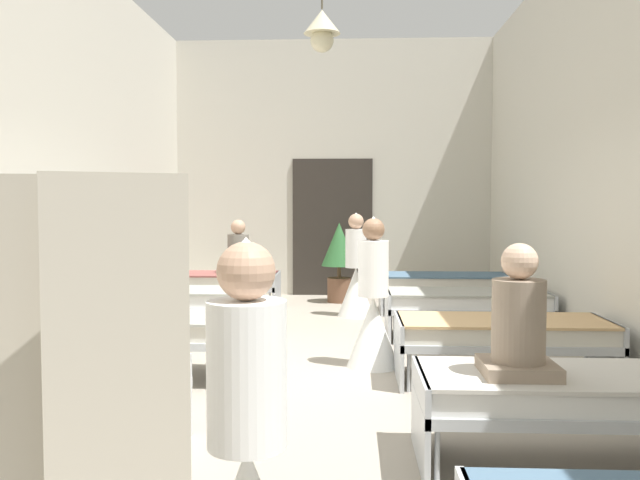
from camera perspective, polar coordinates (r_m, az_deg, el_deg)
name	(u,v)px	position (r m, az deg, el deg)	size (l,w,h in m)	color
ground_plane	(314,385)	(6.19, -0.56, -12.41)	(6.11, 11.92, 0.10)	#9E9384
room_shell	(320,146)	(7.21, 0.01, 8.15)	(5.91, 11.52, 4.48)	beige
bed_left_row_1	(29,387)	(4.70, -23.82, -11.56)	(1.90, 0.84, 0.57)	#B7BCC1
bed_right_row_1	(573,395)	(4.43, 21.02, -12.38)	(1.90, 0.84, 0.57)	#B7BCC1
bed_left_row_2	(130,330)	(6.41, -16.12, -7.51)	(1.90, 0.84, 0.57)	#B7BCC1
bed_right_row_2	(503,334)	(6.22, 15.50, -7.83)	(1.90, 0.84, 0.57)	#B7BCC1
bed_left_row_3	(183,300)	(8.20, -11.79, -5.13)	(1.90, 0.84, 0.57)	#B7BCC1
bed_right_row_3	(466,302)	(8.06, 12.53, -5.29)	(1.90, 0.84, 0.57)	#B7BCC1
bed_left_row_4	(215,282)	(10.04, -9.05, -3.60)	(1.90, 0.84, 0.57)	#B7BCC1
bed_right_row_4	(444,283)	(9.92, 10.68, -3.70)	(1.90, 0.84, 0.57)	#B7BCC1
nurse_mid_aisle	(356,279)	(9.47, 3.12, -3.42)	(0.52, 0.52, 1.49)	white
nurse_far_aisle	(373,314)	(6.56, 4.61, -6.35)	(0.52, 0.52, 1.49)	white
patient_seated_primary	(518,326)	(4.19, 16.78, -7.17)	(0.44, 0.44, 0.80)	gray
patient_seated_secondary	(238,253)	(9.96, -7.07, -1.15)	(0.44, 0.44, 0.80)	slate
potted_plant	(339,253)	(10.78, 1.66, -1.16)	(0.58, 0.58, 1.30)	brown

